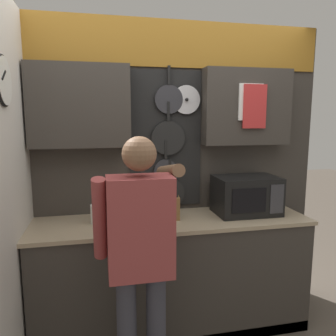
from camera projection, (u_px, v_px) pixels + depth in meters
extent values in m
plane|color=brown|center=(172.00, 327.00, 2.72)|extent=(14.00, 14.00, 0.00)
cube|color=#38332D|center=(173.00, 276.00, 2.65)|extent=(2.13, 0.56, 0.90)
cube|color=tan|center=(173.00, 221.00, 2.57)|extent=(2.16, 0.59, 0.03)
cube|color=#38332D|center=(165.00, 173.00, 2.81)|extent=(2.73, 0.04, 2.49)
cube|color=#99661E|center=(166.00, 43.00, 2.62)|extent=(2.69, 0.02, 0.37)
cube|color=#38332D|center=(80.00, 106.00, 2.49)|extent=(0.76, 0.16, 0.63)
cube|color=#38332D|center=(246.00, 107.00, 2.77)|extent=(0.76, 0.16, 0.63)
cube|color=black|center=(166.00, 140.00, 2.74)|extent=(0.61, 0.01, 1.13)
cylinder|color=#2D2D33|center=(169.00, 99.00, 2.67)|extent=(0.23, 0.02, 0.23)
cube|color=black|center=(169.00, 75.00, 2.63)|extent=(0.02, 0.02, 0.15)
cylinder|color=black|center=(168.00, 138.00, 2.72)|extent=(0.28, 0.02, 0.28)
cube|color=black|center=(168.00, 111.00, 2.68)|extent=(0.02, 0.02, 0.16)
cylinder|color=#2D2D33|center=(166.00, 171.00, 2.76)|extent=(0.20, 0.02, 0.20)
cube|color=black|center=(166.00, 150.00, 2.72)|extent=(0.02, 0.02, 0.16)
cylinder|color=black|center=(170.00, 193.00, 2.79)|extent=(0.26, 0.02, 0.26)
cube|color=black|center=(170.00, 169.00, 2.75)|extent=(0.02, 0.02, 0.17)
cylinder|color=silver|center=(186.00, 100.00, 2.70)|extent=(0.24, 0.01, 0.24)
sphere|color=black|center=(187.00, 100.00, 2.68)|extent=(0.03, 0.03, 0.03)
cylinder|color=silver|center=(157.00, 180.00, 2.75)|extent=(0.01, 0.01, 0.24)
ellipsoid|color=silver|center=(157.00, 196.00, 2.77)|extent=(0.06, 0.01, 0.05)
cylinder|color=black|center=(167.00, 177.00, 2.77)|extent=(0.01, 0.01, 0.20)
ellipsoid|color=black|center=(167.00, 190.00, 2.78)|extent=(0.04, 0.01, 0.04)
cylinder|color=silver|center=(176.00, 175.00, 2.78)|extent=(0.01, 0.01, 0.16)
ellipsoid|color=silver|center=(176.00, 186.00, 2.80)|extent=(0.05, 0.01, 0.04)
cube|color=white|center=(251.00, 102.00, 2.68)|extent=(0.21, 0.02, 0.30)
cube|color=red|center=(255.00, 106.00, 2.68)|extent=(0.20, 0.02, 0.36)
cube|color=silver|center=(4.00, 200.00, 1.89)|extent=(0.04, 1.60, 2.49)
cylinder|color=white|center=(4.00, 81.00, 1.86)|extent=(0.02, 0.28, 0.28)
torus|color=black|center=(3.00, 81.00, 1.86)|extent=(0.02, 0.30, 0.30)
cube|color=black|center=(4.00, 75.00, 1.82)|extent=(0.01, 0.09, 0.06)
cube|color=black|center=(246.00, 195.00, 2.71)|extent=(0.51, 0.34, 0.31)
cube|color=black|center=(249.00, 201.00, 2.53)|extent=(0.28, 0.01, 0.19)
cube|color=#333338|center=(277.00, 199.00, 2.58)|extent=(0.11, 0.01, 0.23)
cube|color=brown|center=(172.00, 207.00, 2.59)|extent=(0.13, 0.16, 0.18)
cylinder|color=black|center=(169.00, 192.00, 2.53)|extent=(0.02, 0.03, 0.09)
cylinder|color=black|center=(171.00, 194.00, 2.53)|extent=(0.02, 0.03, 0.06)
cylinder|color=black|center=(174.00, 193.00, 2.54)|extent=(0.02, 0.03, 0.07)
cylinder|color=black|center=(177.00, 192.00, 2.54)|extent=(0.02, 0.03, 0.08)
cylinder|color=white|center=(98.00, 214.00, 2.47)|extent=(0.11, 0.11, 0.14)
cylinder|color=silver|center=(100.00, 197.00, 2.45)|extent=(0.02, 0.05, 0.29)
cylinder|color=tan|center=(97.00, 198.00, 2.44)|extent=(0.05, 0.06, 0.28)
cylinder|color=tan|center=(97.00, 199.00, 2.43)|extent=(0.05, 0.06, 0.26)
cylinder|color=tan|center=(98.00, 197.00, 2.46)|extent=(0.02, 0.03, 0.29)
cylinder|color=#383842|center=(156.00, 333.00, 2.03)|extent=(0.12, 0.12, 0.79)
cube|color=#993D3D|center=(140.00, 227.00, 1.90)|extent=(0.38, 0.22, 0.59)
sphere|color=brown|center=(139.00, 154.00, 1.84)|extent=(0.20, 0.20, 0.20)
cylinder|color=#993D3D|center=(100.00, 220.00, 1.89)|extent=(0.08, 0.23, 0.53)
cylinder|color=brown|center=(169.00, 171.00, 2.16)|extent=(0.08, 0.53, 0.17)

